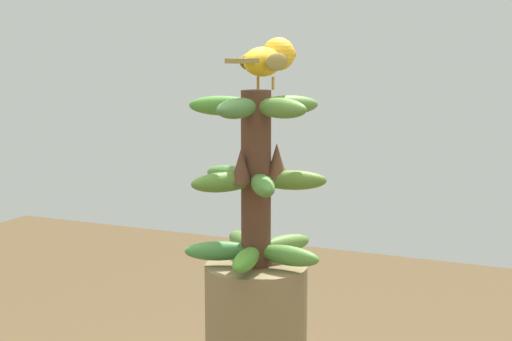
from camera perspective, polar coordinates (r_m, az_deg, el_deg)
banana_bunch at (r=1.33m, az=0.01°, el=-0.58°), size 0.25×0.24×0.30m
perched_bird at (r=1.36m, az=1.05°, el=8.18°), size 0.21×0.07×0.09m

